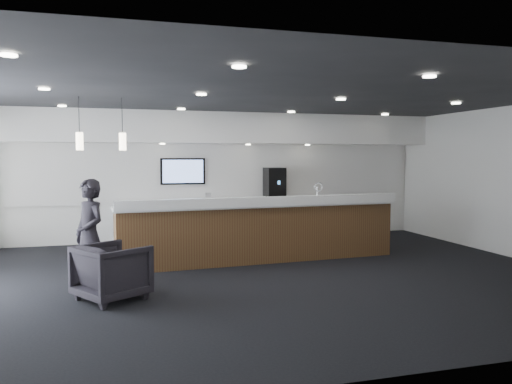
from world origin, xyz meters
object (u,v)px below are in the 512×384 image
object	(u,v)px
coffee_machine	(274,184)
lounge_guest	(90,235)
armchair	(112,272)
service_counter	(260,231)

from	to	relation	value
coffee_machine	lounge_guest	distance (m)	5.65
armchair	coffee_machine	bearing A→B (deg)	-73.28
coffee_machine	armchair	distance (m)	5.91
coffee_machine	lounge_guest	size ratio (longest dim) A/B	0.47
lounge_guest	armchair	bearing A→B (deg)	-2.33
coffee_machine	armchair	world-z (taller)	coffee_machine
coffee_machine	armchair	size ratio (longest dim) A/B	0.90
service_counter	lounge_guest	distance (m)	3.35
service_counter	armchair	world-z (taller)	service_counter
coffee_machine	service_counter	bearing A→B (deg)	-114.38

